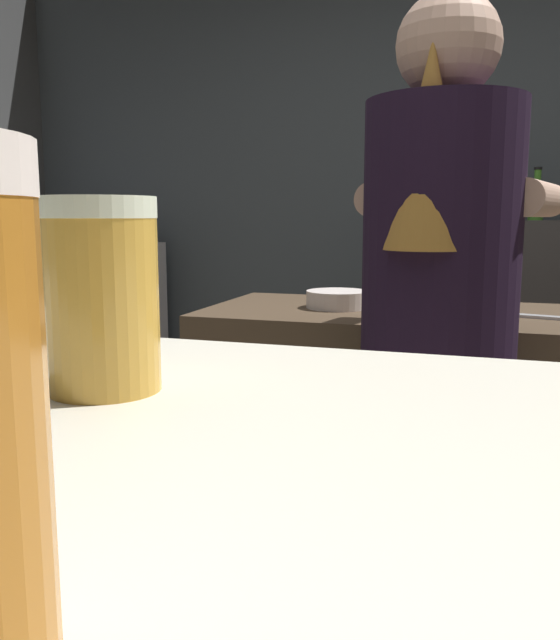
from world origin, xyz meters
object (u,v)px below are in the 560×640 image
object	(u,v)px
pint_glass_near	(102,295)
bottle_hot_sauce	(489,205)
bartender	(437,321)
bottle_olive_oil	(515,199)
chefs_knife	(556,318)
mixing_bowl	(338,299)
bottle_soy	(430,200)
bottle_vinegar	(536,200)
mini_fridge	(90,335)

from	to	relation	value
pint_glass_near	bottle_hot_sauce	size ratio (longest dim) A/B	0.75
bartender	bottle_olive_oil	size ratio (longest dim) A/B	6.38
chefs_knife	pint_glass_near	bearing A→B (deg)	-93.59
mixing_bowl	chefs_knife	distance (m)	0.61
bottle_olive_oil	bartender	bearing A→B (deg)	-96.33
bottle_hot_sauce	bottle_olive_oil	world-z (taller)	bottle_olive_oil
chefs_knife	bottle_hot_sauce	world-z (taller)	bottle_hot_sauce
pint_glass_near	bottle_soy	distance (m)	2.99
bartender	chefs_knife	distance (m)	0.49
pint_glass_near	bottle_olive_oil	bearing A→B (deg)	82.96
bottle_vinegar	bottle_olive_oil	bearing A→B (deg)	133.39
pint_glass_near	bartender	bearing A→B (deg)	81.77
mini_fridge	bottle_olive_oil	world-z (taller)	bottle_olive_oil
bartender	bottle_soy	bearing A→B (deg)	18.72
bottle_soy	mini_fridge	bearing A→B (deg)	-171.93
mixing_bowl	bottle_vinegar	bearing A→B (deg)	64.17
bottle_hot_sauce	bottle_vinegar	xyz separation A→B (m)	(0.20, -0.07, 0.02)
bottle_vinegar	mini_fridge	bearing A→B (deg)	-178.17
mini_fridge	bottle_olive_oil	size ratio (longest dim) A/B	4.01
mini_fridge	bottle_olive_oil	xyz separation A→B (m)	(2.22, 0.17, 0.74)
mini_fridge	bottle_soy	xyz separation A→B (m)	(1.82, 0.26, 0.74)
bottle_olive_oil	bottle_vinegar	bearing A→B (deg)	-46.61
pint_glass_near	bottle_soy	world-z (taller)	bottle_soy
chefs_knife	bottle_soy	xyz separation A→B (m)	(-0.48, 1.51, 0.35)
bottle_soy	bottle_olive_oil	size ratio (longest dim) A/B	0.96
bottle_vinegar	mixing_bowl	bearing A→B (deg)	-115.83
pint_glass_near	bottle_hot_sauce	world-z (taller)	bottle_hot_sauce
mini_fridge	bottle_olive_oil	distance (m)	2.34
mini_fridge	bartender	xyz separation A→B (m)	(2.02, -1.65, 0.43)
bottle_olive_oil	bottle_hot_sauce	bearing A→B (deg)	-171.07
bottle_soy	chefs_knife	bearing A→B (deg)	-72.45
mixing_bowl	bottle_soy	world-z (taller)	bottle_soy
mini_fridge	bottle_vinegar	bearing A→B (deg)	1.83
pint_glass_near	bottle_olive_oil	xyz separation A→B (m)	(0.36, 2.90, 0.14)
chefs_knife	bottle_vinegar	world-z (taller)	bottle_vinegar
chefs_knife	bottle_soy	distance (m)	1.62
mixing_bowl	bottle_hot_sauce	xyz separation A→B (m)	(0.42, 1.35, 0.30)
bottle_hot_sauce	chefs_knife	bearing A→B (deg)	-82.09
bottle_soy	bartender	bearing A→B (deg)	-84.16
mini_fridge	mixing_bowl	xyz separation A→B (m)	(1.69, -1.20, 0.41)
bartender	bottle_hot_sauce	size ratio (longest dim) A/B	8.78
mini_fridge	mixing_bowl	distance (m)	2.11
chefs_knife	bottle_hot_sauce	bearing A→B (deg)	110.75
mini_fridge	pint_glass_near	xyz separation A→B (m)	(1.86, -2.73, 0.60)
bottle_soy	bottle_vinegar	bearing A→B (deg)	-20.86
bottle_soy	bottle_hot_sauce	xyz separation A→B (m)	(0.28, -0.11, -0.02)
mini_fridge	bartender	size ratio (longest dim) A/B	0.63
bottle_soy	mixing_bowl	bearing A→B (deg)	-95.22
mini_fridge	pint_glass_near	distance (m)	3.36
mini_fridge	bottle_vinegar	xyz separation A→B (m)	(2.30, 0.07, 0.73)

